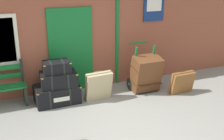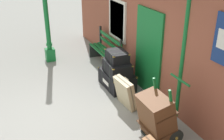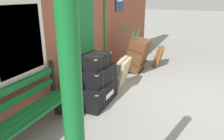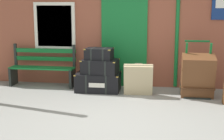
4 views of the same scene
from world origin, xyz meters
The scene contains 9 objects.
ground_plane centered at (0.00, 0.00, 0.00)m, with size 60.00×60.00×0.00m, color gray.
brick_facade centered at (-0.01, 2.60, 1.60)m, with size 10.40×0.35×3.20m.
platform_bench centered at (-2.17, 2.16, 0.44)m, with size 1.60×0.43×1.01m.
steamer_trunk_base centered at (-0.72, 1.85, 0.21)m, with size 1.02×0.68×0.43m.
steamer_trunk_middle centered at (-0.67, 1.83, 0.58)m, with size 0.84×0.60×0.33m.
steamer_trunk_top centered at (-0.70, 1.84, 0.87)m, with size 0.63×0.48×0.27m.
porters_trolley centered at (1.49, 1.80, 0.27)m, with size 0.71×0.63×1.19m.
large_brown_trunk centered at (1.49, 1.63, 0.48)m, with size 0.70×0.62×0.95m.
suitcase_umber centered at (0.22, 1.62, 0.35)m, with size 0.65×0.36×0.71m.
Camera 4 is at (0.75, -5.49, 1.96)m, focal length 53.21 mm.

